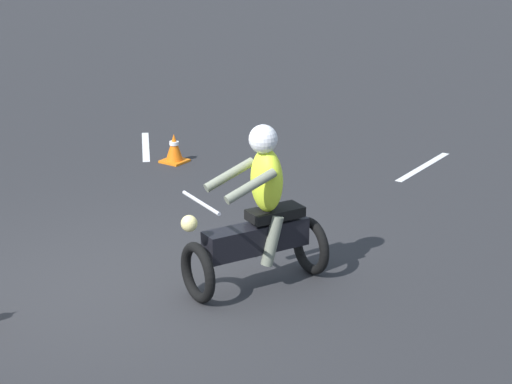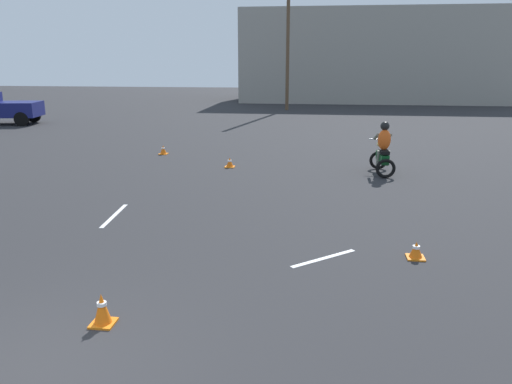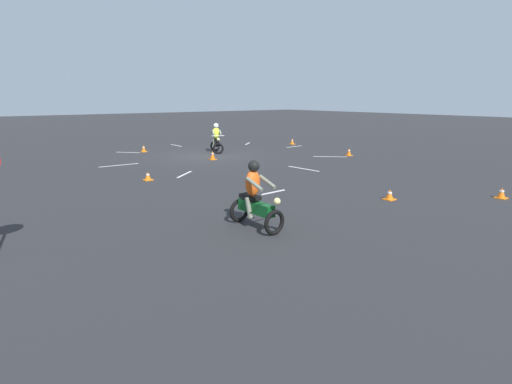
# 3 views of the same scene
# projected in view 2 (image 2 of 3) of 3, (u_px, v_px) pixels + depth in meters

# --- Properties ---
(motorcycle_rider_background) EXTENTS (0.72, 1.53, 1.66)m
(motorcycle_rider_background) POSITION_uv_depth(u_px,v_px,m) (383.00, 151.00, 15.63)
(motorcycle_rider_background) COLOR black
(motorcycle_rider_background) RESTS_ON ground
(traffic_cone_near_left) EXTENTS (0.32, 0.32, 0.34)m
(traffic_cone_near_left) POSITION_uv_depth(u_px,v_px,m) (163.00, 150.00, 19.01)
(traffic_cone_near_left) COLOR orange
(traffic_cone_near_left) RESTS_ON ground
(traffic_cone_near_right) EXTENTS (0.32, 0.32, 0.33)m
(traffic_cone_near_right) POSITION_uv_depth(u_px,v_px,m) (230.00, 163.00, 16.72)
(traffic_cone_near_right) COLOR orange
(traffic_cone_near_right) RESTS_ON ground
(traffic_cone_mid_left) EXTENTS (0.32, 0.32, 0.46)m
(traffic_cone_mid_left) POSITION_uv_depth(u_px,v_px,m) (102.00, 310.00, 6.78)
(traffic_cone_mid_left) COLOR orange
(traffic_cone_mid_left) RESTS_ON ground
(traffic_cone_far_center) EXTENTS (0.32, 0.32, 0.32)m
(traffic_cone_far_center) POSITION_uv_depth(u_px,v_px,m) (416.00, 250.00, 9.06)
(traffic_cone_far_center) COLOR orange
(traffic_cone_far_center) RESTS_ON ground
(lane_stripe_ne) EXTENTS (1.19, 1.04, 0.01)m
(lane_stripe_ne) POSITION_uv_depth(u_px,v_px,m) (324.00, 258.00, 9.09)
(lane_stripe_ne) COLOR silver
(lane_stripe_ne) RESTS_ON ground
(lane_stripe_n) EXTENTS (0.24, 1.79, 0.01)m
(lane_stripe_n) POSITION_uv_depth(u_px,v_px,m) (114.00, 215.00, 11.59)
(lane_stripe_n) COLOR silver
(lane_stripe_n) RESTS_ON ground
(utility_pole_far) EXTENTS (0.24, 0.24, 10.84)m
(utility_pole_far) POSITION_uv_depth(u_px,v_px,m) (288.00, 31.00, 34.29)
(utility_pole_far) COLOR brown
(utility_pole_far) RESTS_ON ground
(building_backdrop) EXTENTS (22.24, 8.80, 7.48)m
(building_backdrop) POSITION_uv_depth(u_px,v_px,m) (374.00, 56.00, 42.83)
(building_backdrop) COLOR gray
(building_backdrop) RESTS_ON ground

